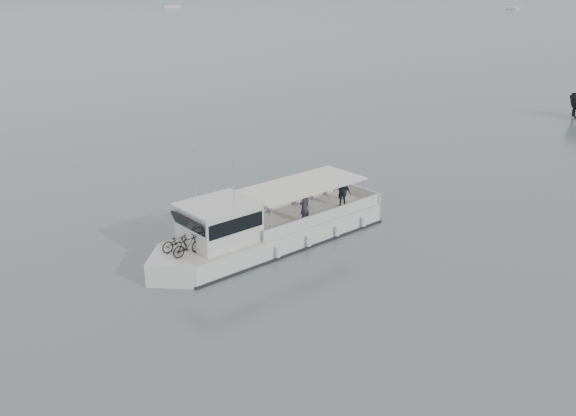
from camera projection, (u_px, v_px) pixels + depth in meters
name	position (u px, v px, depth m)	size (l,w,h in m)	color
ground	(381.00, 249.00, 28.59)	(1400.00, 1400.00, 0.00)	#535B61
tour_boat	(260.00, 231.00, 28.30)	(12.12, 5.99, 5.12)	silver
moored_fleet	(66.00, 9.00, 194.76)	(317.46, 279.77, 9.09)	silver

